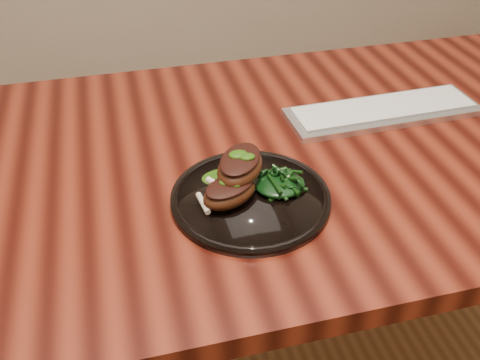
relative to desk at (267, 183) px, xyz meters
name	(u,v)px	position (x,y,z in m)	size (l,w,h in m)	color
desk	(267,183)	(0.00, 0.00, 0.00)	(1.60, 0.80, 0.75)	black
plate	(251,198)	(-0.07, -0.14, 0.09)	(0.26, 0.26, 0.02)	black
lamb_chop_front	(229,191)	(-0.11, -0.15, 0.12)	(0.11, 0.10, 0.04)	#3B1A0B
lamb_chop_back	(240,166)	(-0.09, -0.12, 0.14)	(0.12, 0.13, 0.05)	#3B1A0B
herb_smear	(223,177)	(-0.11, -0.09, 0.10)	(0.07, 0.05, 0.00)	#173F06
greens_heap	(280,182)	(-0.02, -0.14, 0.11)	(0.08, 0.08, 0.03)	black
keyboard	(383,111)	(0.27, 0.06, 0.09)	(0.41, 0.13, 0.02)	silver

